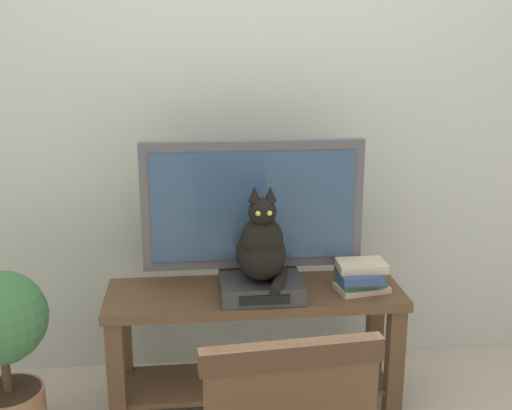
# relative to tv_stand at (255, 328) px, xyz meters

# --- Properties ---
(back_wall) EXTENTS (7.00, 0.12, 2.80)m
(back_wall) POSITION_rel_tv_stand_xyz_m (-0.02, 0.48, 1.02)
(back_wall) COLOR #B7BCB2
(back_wall) RESTS_ON ground
(tv_stand) EXTENTS (1.29, 0.41, 0.56)m
(tv_stand) POSITION_rel_tv_stand_xyz_m (0.00, 0.00, 0.00)
(tv_stand) COLOR #513823
(tv_stand) RESTS_ON ground
(tv) EXTENTS (0.96, 0.20, 0.65)m
(tv) POSITION_rel_tv_stand_xyz_m (0.00, 0.08, 0.52)
(tv) COLOR #4C4C51
(tv) RESTS_ON tv_stand
(media_box) EXTENTS (0.35, 0.30, 0.08)m
(media_box) POSITION_rel_tv_stand_xyz_m (0.02, -0.05, 0.22)
(media_box) COLOR #2D2D30
(media_box) RESTS_ON tv_stand
(cat) EXTENTS (0.22, 0.37, 0.41)m
(cat) POSITION_rel_tv_stand_xyz_m (0.02, -0.07, 0.41)
(cat) COLOR black
(cat) RESTS_ON media_box
(book_stack) EXTENTS (0.24, 0.19, 0.13)m
(book_stack) POSITION_rel_tv_stand_xyz_m (0.46, -0.04, 0.24)
(book_stack) COLOR beige
(book_stack) RESTS_ON tv_stand
(potted_plant) EXTENTS (0.38, 0.38, 0.73)m
(potted_plant) POSITION_rel_tv_stand_xyz_m (-1.04, -0.14, 0.05)
(potted_plant) COLOR #9E6B4C
(potted_plant) RESTS_ON ground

